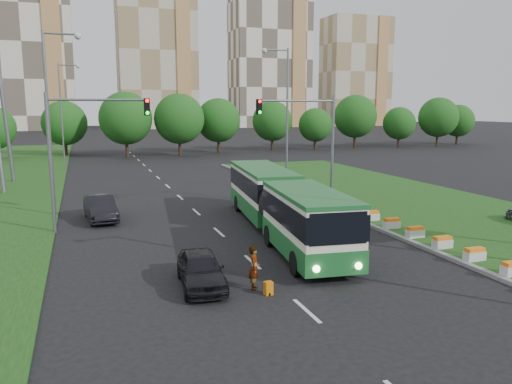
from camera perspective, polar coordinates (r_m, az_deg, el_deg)
name	(u,v)px	position (r m, az deg, el deg)	size (l,w,h in m)	color
ground	(310,256)	(24.76, 6.22, -7.27)	(360.00, 360.00, 0.00)	black
grass_median	(425,207)	(38.14, 18.79, -1.58)	(14.00, 60.00, 0.15)	#194213
median_kerb	(340,213)	(34.33, 9.60, -2.38)	(0.30, 60.00, 0.18)	gray
lane_markings	(176,193)	(42.58, -9.18, -0.14)	(0.20, 100.00, 0.01)	silver
flower_planters	(442,242)	(27.06, 20.53, -5.38)	(1.10, 13.70, 0.60)	silver
traffic_mast_median	(312,134)	(34.82, 6.40, 6.60)	(5.76, 0.32, 8.00)	slate
traffic_mast_left	(79,140)	(30.38, -19.54, 5.66)	(5.76, 0.32, 8.00)	slate
street_lamps	(201,126)	(32.19, -6.26, 7.51)	(36.00, 60.00, 12.00)	slate
tree_line	(217,124)	(79.03, -4.49, 7.74)	(120.00, 8.00, 9.00)	#155015
apartment_tower_cwest	(24,44)	(172.98, -25.02, 15.10)	(28.00, 15.00, 52.00)	silver
apartment_tower_ceast	(157,52)	(174.09, -11.30, 15.43)	(25.00, 15.00, 50.00)	beige
apartment_tower_east	(270,60)	(184.07, 1.56, 14.82)	(27.00, 15.00, 47.00)	silver
midrise_east	(355,72)	(198.94, 11.28, 13.25)	(24.00, 14.00, 40.00)	beige
articulated_bus	(278,203)	(28.46, 2.59, -1.30)	(2.74, 17.58, 2.89)	white
car_left_near	(201,269)	(20.53, -6.31, -8.77)	(1.71, 4.25, 1.45)	black
car_left_far	(101,208)	(33.50, -17.35, -1.77)	(1.67, 4.80, 1.58)	black
pedestrian	(254,268)	(20.08, -0.22, -8.65)	(0.65, 0.42, 1.77)	gray
shopping_trolley	(268,288)	(19.71, 1.43, -10.94)	(0.31, 0.33, 0.53)	orange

